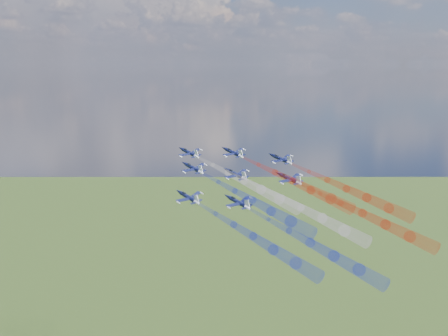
{
  "coord_description": "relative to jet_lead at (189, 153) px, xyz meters",
  "views": [
    {
      "loc": [
        14.01,
        -150.32,
        201.33
      ],
      "look_at": [
        17.22,
        14.52,
        170.23
      ],
      "focal_mm": 44.02,
      "sensor_mm": 36.0,
      "label": 1
    }
  ],
  "objects": [
    {
      "name": "trail_outer_left",
      "position": [
        17.53,
        -46.34,
        -13.59
      ],
      "size": [
        30.15,
        34.61,
        12.88
      ],
      "primitive_type": null,
      "rotation": [
        0.21,
        -0.17,
        0.68
      ],
      "color": "#1725C3"
    },
    {
      "name": "trail_inner_left",
      "position": [
        18.42,
        -31.95,
        -8.05
      ],
      "size": [
        30.15,
        34.61,
        12.88
      ],
      "primitive_type": null,
      "rotation": [
        0.21,
        -0.17,
        0.68
      ],
      "color": "#1725C3"
    },
    {
      "name": "trail_rear_left",
      "position": [
        31.24,
        -49.38,
        -14.31
      ],
      "size": [
        30.15,
        34.61,
        12.88
      ],
      "primitive_type": null,
      "rotation": [
        0.21,
        -0.17,
        0.68
      ],
      "color": "#1725C3"
    },
    {
      "name": "jet_lead",
      "position": [
        0.0,
        0.0,
        0.0
      ],
      "size": [
        13.39,
        13.91,
        6.43
      ],
      "primitive_type": null,
      "rotation": [
        0.21,
        -0.17,
        0.68
      ],
      "color": "black"
    },
    {
      "name": "jet_rear_right",
      "position": [
        30.15,
        -18.24,
        -4.89
      ],
      "size": [
        13.39,
        13.91,
        6.43
      ],
      "primitive_type": null,
      "rotation": [
        0.21,
        -0.17,
        0.68
      ],
      "color": "black"
    },
    {
      "name": "trail_lead",
      "position": [
        16.74,
        -19.2,
        -5.39
      ],
      "size": [
        30.15,
        34.61,
        12.88
      ],
      "primitive_type": null,
      "rotation": [
        0.21,
        -0.17,
        0.68
      ],
      "color": "white"
    },
    {
      "name": "trail_center_third",
      "position": [
        31.17,
        -35.07,
        -9.38
      ],
      "size": [
        30.15,
        34.61,
        12.88
      ],
      "primitive_type": null,
      "rotation": [
        0.21,
        -0.17,
        0.68
      ],
      "color": "white"
    },
    {
      "name": "jet_inner_left",
      "position": [
        1.68,
        -12.76,
        -2.66
      ],
      "size": [
        13.39,
        13.91,
        6.43
      ],
      "primitive_type": null,
      "rotation": [
        0.21,
        -0.17,
        0.68
      ],
      "color": "black"
    },
    {
      "name": "trail_rear_right",
      "position": [
        46.89,
        -37.44,
        -10.29
      ],
      "size": [
        30.15,
        34.61,
        12.88
      ],
      "primitive_type": null,
      "rotation": [
        0.21,
        -0.17,
        0.68
      ],
      "color": "red"
    },
    {
      "name": "jet_outer_right",
      "position": [
        29.41,
        -3.46,
        -1.56
      ],
      "size": [
        13.39,
        13.91,
        6.43
      ],
      "primitive_type": null,
      "rotation": [
        0.21,
        -0.17,
        0.68
      ],
      "color": "black"
    },
    {
      "name": "trail_inner_right",
      "position": [
        30.94,
        -19.65,
        -5.29
      ],
      "size": [
        30.15,
        34.61,
        12.88
      ],
      "primitive_type": null,
      "rotation": [
        0.21,
        -0.17,
        0.68
      ],
      "color": "red"
    },
    {
      "name": "jet_center_third",
      "position": [
        14.43,
        -15.87,
        -3.99
      ],
      "size": [
        13.39,
        13.91,
        6.43
      ],
      "primitive_type": null,
      "rotation": [
        0.21,
        -0.17,
        0.68
      ],
      "color": "black"
    },
    {
      "name": "jet_inner_right",
      "position": [
        14.2,
        -0.45,
        0.1
      ],
      "size": [
        13.39,
        13.91,
        6.43
      ],
      "primitive_type": null,
      "rotation": [
        0.21,
        -0.17,
        0.68
      ],
      "color": "black"
    },
    {
      "name": "trail_outer_right",
      "position": [
        46.15,
        -22.65,
        -6.95
      ],
      "size": [
        30.15,
        34.61,
        12.88
      ],
      "primitive_type": null,
      "rotation": [
        0.21,
        -0.17,
        0.68
      ],
      "color": "red"
    },
    {
      "name": "jet_outer_left",
      "position": [
        0.79,
        -27.14,
        -8.2
      ],
      "size": [
        13.39,
        13.91,
        6.43
      ],
      "primitive_type": null,
      "rotation": [
        0.21,
        -0.17,
        0.68
      ],
      "color": "black"
    },
    {
      "name": "jet_rear_left",
      "position": [
        14.5,
        -30.18,
        -8.92
      ],
      "size": [
        13.39,
        13.91,
        6.43
      ],
      "primitive_type": null,
      "rotation": [
        0.21,
        -0.17,
        0.68
      ],
      "color": "black"
    }
  ]
}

